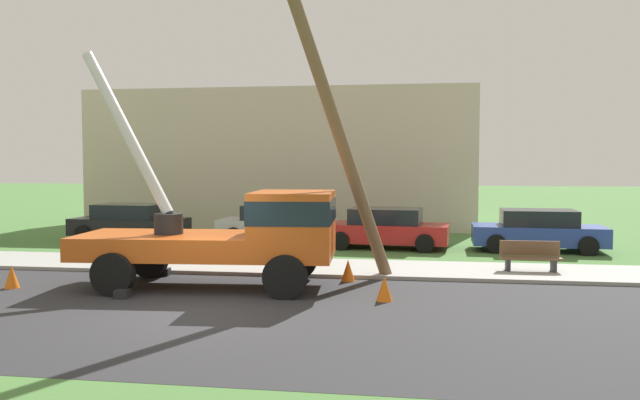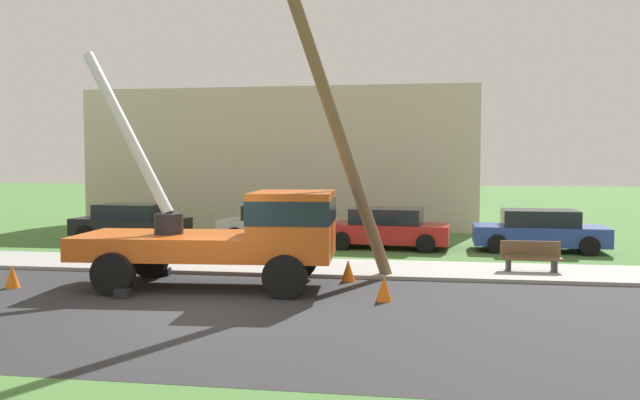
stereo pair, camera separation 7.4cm
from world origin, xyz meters
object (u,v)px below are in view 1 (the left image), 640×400
object	(u,v)px
traffic_cone_behind	(12,277)
traffic_cone_curbside	(348,270)
utility_truck	(241,230)
park_bench	(530,257)
traffic_cone_ahead	(384,288)
leaning_utility_pole	(331,111)
parked_sedan_blue	(538,230)
parked_sedan_black	(130,222)
parked_sedan_silver	(278,224)
parked_sedan_red	(386,228)

from	to	relation	value
traffic_cone_behind	traffic_cone_curbside	distance (m)	8.26
utility_truck	park_bench	distance (m)	7.95
traffic_cone_curbside	park_bench	bearing A→B (deg)	20.25
park_bench	traffic_cone_ahead	bearing A→B (deg)	-133.35
leaning_utility_pole	traffic_cone_ahead	distance (m)	4.71
traffic_cone_behind	parked_sedan_blue	world-z (taller)	parked_sedan_blue
parked_sedan_black	parked_sedan_blue	xyz separation A→B (m)	(15.22, -0.71, 0.00)
parked_sedan_black	traffic_cone_curbside	bearing A→B (deg)	-37.82
traffic_cone_behind	parked_sedan_silver	size ratio (longest dim) A/B	0.12
park_bench	traffic_cone_curbside	bearing A→B (deg)	-159.75
park_bench	traffic_cone_behind	bearing A→B (deg)	-163.06
leaning_utility_pole	traffic_cone_curbside	distance (m)	4.09
traffic_cone_curbside	parked_sedan_black	xyz separation A→B (m)	(-9.35, 7.26, 0.43)
traffic_cone_ahead	park_bench	bearing A→B (deg)	46.65
traffic_cone_ahead	parked_sedan_black	size ratio (longest dim) A/B	0.12
parked_sedan_black	parked_sedan_red	distance (m)	10.02
traffic_cone_behind	parked_sedan_black	distance (m)	9.49
traffic_cone_behind	parked_sedan_black	world-z (taller)	parked_sedan_black
traffic_cone_ahead	parked_sedan_blue	world-z (taller)	parked_sedan_blue
leaning_utility_pole	parked_sedan_red	size ratio (longest dim) A/B	1.86
utility_truck	traffic_cone_ahead	size ratio (longest dim) A/B	12.35
leaning_utility_pole	parked_sedan_black	world-z (taller)	leaning_utility_pole
leaning_utility_pole	traffic_cone_curbside	xyz separation A→B (m)	(0.40, 0.30, -4.05)
utility_truck	parked_sedan_silver	xyz separation A→B (m)	(-1.01, 8.73, -0.70)
traffic_cone_curbside	leaning_utility_pole	bearing A→B (deg)	-143.59
parked_sedan_red	park_bench	xyz separation A→B (m)	(4.17, -4.72, -0.25)
traffic_cone_ahead	parked_sedan_black	bearing A→B (deg)	137.65
leaning_utility_pole	park_bench	bearing A→B (deg)	21.66
parked_sedan_red	traffic_cone_behind	bearing A→B (deg)	-135.02
traffic_cone_ahead	traffic_cone_curbside	size ratio (longest dim) A/B	1.00
parked_sedan_black	parked_sedan_silver	xyz separation A→B (m)	(5.84, 0.27, 0.00)
parked_sedan_red	parked_sedan_black	bearing A→B (deg)	175.64
utility_truck	traffic_cone_ahead	world-z (taller)	utility_truck
traffic_cone_ahead	traffic_cone_behind	bearing A→B (deg)	179.42
parked_sedan_black	leaning_utility_pole	bearing A→B (deg)	-40.17
traffic_cone_curbside	park_bench	size ratio (longest dim) A/B	0.35
traffic_cone_behind	parked_sedan_black	bearing A→B (deg)	98.29
leaning_utility_pole	parked_sedan_silver	distance (m)	9.16
traffic_cone_curbside	parked_sedan_black	world-z (taller)	parked_sedan_black
utility_truck	parked_sedan_red	size ratio (longest dim) A/B	1.52
leaning_utility_pole	traffic_cone_behind	distance (m)	8.79
parked_sedan_black	utility_truck	bearing A→B (deg)	-51.01
leaning_utility_pole	traffic_cone_ahead	bearing A→B (deg)	-53.08
parked_sedan_silver	park_bench	size ratio (longest dim) A/B	2.80
parked_sedan_silver	parked_sedan_red	size ratio (longest dim) A/B	0.99
traffic_cone_behind	park_bench	xyz separation A→B (m)	(12.79, 3.90, 0.18)
traffic_cone_behind	park_bench	bearing A→B (deg)	16.94
parked_sedan_silver	traffic_cone_ahead	bearing A→B (deg)	-64.96
leaning_utility_pole	traffic_cone_ahead	size ratio (longest dim) A/B	15.15
traffic_cone_behind	traffic_cone_curbside	world-z (taller)	same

